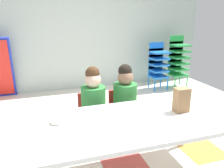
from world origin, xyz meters
TOP-DOWN VIEW (x-y plane):
  - ground_plane at (0.01, -0.00)m, footprint 5.29×4.53m
  - back_wall at (0.00, 2.26)m, footprint 5.29×0.10m
  - craft_table at (-0.07, -0.64)m, footprint 1.80×0.82m
  - seated_child_near_camera at (-0.21, -0.00)m, footprint 0.33×0.33m
  - seated_child_middle_seat at (0.15, -0.00)m, footprint 0.32×0.32m
  - kid_chair_blue_stack at (1.51, 1.71)m, footprint 0.32×0.30m
  - kid_chair_green_stack at (1.96, 1.71)m, footprint 0.32×0.30m
  - paper_bag_brown at (0.46, -0.61)m, footprint 0.13×0.09m
  - paper_plate_near_edge at (-0.63, -0.53)m, footprint 0.18×0.18m
  - paper_plate_center_table at (-0.58, -0.74)m, footprint 0.18×0.18m
  - donut_powdered_on_plate at (-0.63, -0.53)m, footprint 0.11×0.11m

SIDE VIEW (x-z plane):
  - ground_plane at x=0.01m, z-range -0.02..0.00m
  - kid_chair_blue_stack at x=1.51m, z-range 0.06..0.98m
  - craft_table at x=-0.07m, z-range 0.25..0.84m
  - seated_child_near_camera at x=-0.21m, z-range 0.10..1.01m
  - seated_child_middle_seat at x=0.15m, z-range 0.10..1.01m
  - kid_chair_green_stack at x=1.96m, z-range 0.06..1.10m
  - paper_plate_near_edge at x=-0.63m, z-range 0.59..0.60m
  - paper_plate_center_table at x=-0.58m, z-range 0.59..0.60m
  - donut_powdered_on_plate at x=-0.63m, z-range 0.60..0.63m
  - paper_bag_brown at x=0.46m, z-range 0.59..0.81m
  - back_wall at x=0.00m, z-range 0.00..2.71m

